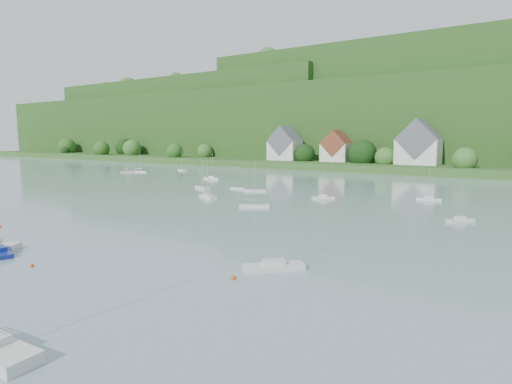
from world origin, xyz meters
The scene contains 11 objects.
far_shore_strip centered at (0.00, 200.00, 1.50)m, with size 600.00×60.00×3.00m, color #29531F.
forested_ridge centered at (0.39, 268.57, 22.89)m, with size 620.00×181.22×69.89m.
village_building_0 centered at (-55.00, 187.00, 9.51)m, with size 14.00×10.40×16.00m.
village_building_1 centered at (-30.00, 189.00, 8.75)m, with size 12.00×9.36×14.00m.
village_building_2 centered at (5.00, 188.00, 10.27)m, with size 16.00×11.44×18.00m.
near_sailboat_1 centered at (-5.89, 35.89, 0.41)m, with size 5.47×2.49×7.13m.
near_sailboat_3 centered at (23.79, 48.91, 0.45)m, with size 5.71×5.84×8.62m.
mooring_buoy_0 centered at (1.69, 35.48, 0.00)m, with size 0.42×0.42×0.42m, color #F04807.
mooring_buoy_2 centered at (22.03, 44.25, 0.00)m, with size 0.50×0.50×0.50m, color #F04807.
mooring_buoy_3 centered at (-22.16, 43.52, 0.00)m, with size 0.47×0.47×0.47m, color #F04807.
far_sailboat_cluster centered at (7.48, 114.76, 0.37)m, with size 191.99×65.28×8.71m.
Camera 1 is at (46.33, 12.06, 13.75)m, focal length 30.05 mm.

